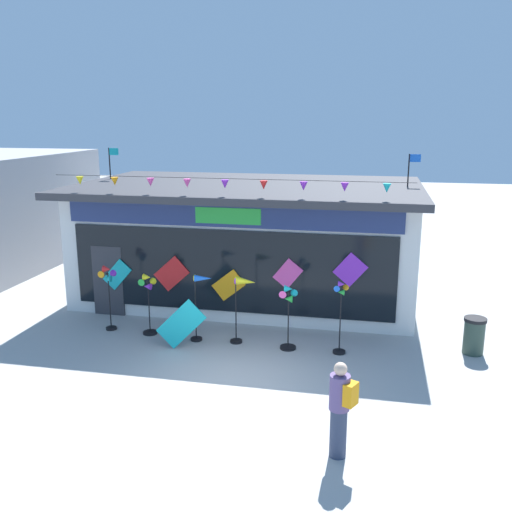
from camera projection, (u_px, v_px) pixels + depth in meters
ground_plane at (233, 384)px, 12.08m from camera, size 80.00×80.00×0.00m
kite_shop_building at (251, 239)px, 17.80m from camera, size 10.19×6.34×4.54m
wind_spinner_far_left at (108, 283)px, 14.83m from camera, size 0.43×0.29×1.76m
wind_spinner_left at (148, 296)px, 14.58m from camera, size 0.42×0.37×1.63m
wind_spinner_center_left at (200, 297)px, 14.12m from camera, size 0.59×0.30×1.73m
wind_spinner_center_right at (243, 294)px, 13.94m from camera, size 0.67×0.30×1.71m
wind_spinner_right at (288, 309)px, 13.63m from camera, size 0.43×0.39×1.63m
wind_spinner_far_right at (341, 309)px, 13.35m from camera, size 0.34×0.31×1.81m
person_near_camera at (340, 408)px, 9.29m from camera, size 0.48×0.41×1.68m
trash_bin at (474, 336)px, 13.52m from camera, size 0.52×0.52×0.89m
display_kite_on_ground at (181, 324)px, 13.78m from camera, size 1.25×0.19×1.25m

